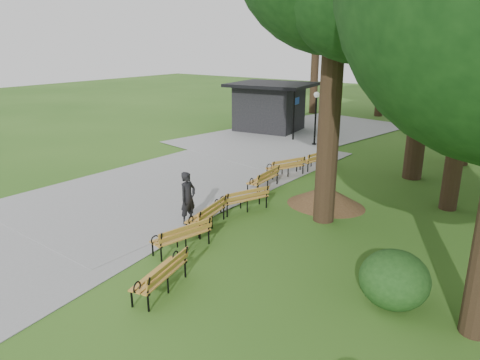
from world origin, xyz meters
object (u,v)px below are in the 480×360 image
Objects in this scene: bench_2 at (206,214)px; bench_6 at (315,159)px; lamp_post at (316,107)px; bench_0 at (160,275)px; bench_1 at (181,236)px; bench_5 at (285,167)px; kiosk at (269,107)px; person at (188,198)px; bench_3 at (244,199)px; dirt_mound at (326,196)px; bench_4 at (263,179)px.

bench_6 is (-0.35, 8.35, 0.00)m from bench_2.
lamp_post is 1.60× the size of bench_2.
bench_1 is at bearing -162.93° from bench_0.
lamp_post is at bearing -140.99° from bench_5.
kiosk is 16.63m from bench_2.
bench_3 is at bearing -20.96° from person.
bench_0 and bench_6 have the same top height.
lamp_post is at bearing -155.72° from bench_1.
dirt_mound is 4.96m from bench_6.
bench_4 is at bearing 6.70° from bench_6.
kiosk is 20.57m from bench_0.
lamp_post is 13.13m from bench_2.
dirt_mound is 1.28× the size of bench_0.
bench_0 and bench_1 have the same top height.
dirt_mound is (4.87, -8.63, -1.83)m from lamp_post.
dirt_mound is 7.75m from bench_0.
dirt_mound is 1.28× the size of bench_5.
dirt_mound is at bearing -56.65° from kiosk.
bench_1 is 8.16m from bench_5.
person is at bearing -4.12° from bench_4.
kiosk is 10.73m from bench_5.
bench_4 is at bearing 176.57° from dirt_mound.
bench_3 is 1.00× the size of bench_6.
kiosk is 2.08× the size of dirt_mound.
kiosk reaches higher than bench_0.
bench_0 is 1.00× the size of bench_5.
bench_2 and bench_5 have the same top height.
person is at bearing 8.56° from bench_6.
bench_5 is at bearing -179.31° from bench_0.
lamp_post is 11.29m from bench_3.
bench_4 is (-0.62, 4.29, 0.00)m from bench_2.
bench_6 is at bearing 121.49° from dirt_mound.
lamp_post is at bearing 8.22° from person.
bench_0 and bench_4 have the same top height.
kiosk reaches higher than dirt_mound.
bench_1 is 1.00× the size of bench_2.
bench_1 is 1.00× the size of bench_4.
dirt_mound is at bearing 162.36° from bench_0.
bench_0 is (2.26, -3.49, -0.45)m from person.
bench_0 and bench_5 have the same top height.
dirt_mound is 1.28× the size of bench_4.
bench_1 is at bearing 5.96° from bench_2.
person is 0.35× the size of kiosk.
bench_1 and bench_5 have the same top height.
bench_2 is 4.33m from bench_4.
lamp_post reaches higher than bench_5.
dirt_mound is 1.28× the size of bench_2.
bench_2 is 1.00× the size of bench_5.
bench_1 is at bearing -77.76° from lamp_post.
bench_3 and bench_4 have the same top height.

